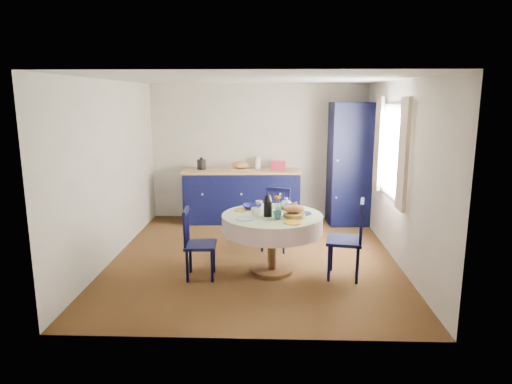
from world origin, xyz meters
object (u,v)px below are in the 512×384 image
chair_left (197,243)px  chair_right (348,239)px  cobalt_bowl (252,207)px  kitchen_counter (242,195)px  mug_c (292,206)px  dining_table (273,224)px  mug_b (277,215)px  mug_a (255,211)px  mug_d (259,204)px  pantry_cabinet (351,164)px  chair_far (276,219)px

chair_left → chair_right: (1.91, 0.06, 0.06)m
chair_left → cobalt_bowl: chair_left is taller
kitchen_counter → chair_left: 2.74m
kitchen_counter → mug_c: (0.83, -2.23, 0.34)m
dining_table → cobalt_bowl: 0.42m
mug_b → mug_c: 0.54m
mug_a → mug_d: mug_a is taller
pantry_cabinet → mug_b: 2.97m
chair_right → cobalt_bowl: size_ratio=3.91×
pantry_cabinet → chair_far: (-1.34, -1.46, -0.62)m
chair_right → cobalt_bowl: 1.34m
pantry_cabinet → dining_table: bearing=-124.2°
mug_b → dining_table: bearing=104.8°
chair_far → mug_d: size_ratio=9.31×
chair_far → mug_c: size_ratio=7.79×
pantry_cabinet → chair_right: 2.66m
mug_a → cobalt_bowl: 0.30m
chair_far → mug_c: 0.80m
kitchen_counter → dining_table: size_ratio=1.69×
chair_far → chair_left: bearing=-116.8°
pantry_cabinet → chair_far: pantry_cabinet is taller
kitchen_counter → chair_far: (0.62, -1.55, -0.03)m
pantry_cabinet → dining_table: size_ratio=1.68×
pantry_cabinet → chair_right: bearing=-104.0°
pantry_cabinet → mug_a: 2.94m
pantry_cabinet → mug_a: bearing=-127.8°
chair_left → cobalt_bowl: (0.67, 0.47, 0.36)m
cobalt_bowl → pantry_cabinet: bearing=52.1°
pantry_cabinet → dining_table: 2.83m
dining_table → mug_c: (0.26, 0.28, 0.17)m
cobalt_bowl → mug_c: bearing=0.7°
mug_d → cobalt_bowl: mug_d is taller
kitchen_counter → pantry_cabinet: (1.96, -0.09, 0.59)m
chair_far → cobalt_bowl: 0.84m
mug_b → cobalt_bowl: (-0.34, 0.49, -0.02)m
chair_right → mug_c: (-0.69, 0.42, 0.32)m
mug_b → chair_right: bearing=4.9°
chair_far → mug_a: (-0.28, -0.98, 0.37)m
dining_table → mug_c: bearing=46.7°
dining_table → chair_right: (0.95, -0.14, -0.15)m
mug_b → mug_c: (0.21, 0.50, -0.01)m
dining_table → mug_c: dining_table is taller
kitchen_counter → mug_d: (0.38, -2.13, 0.34)m
mug_a → pantry_cabinet: bearing=56.5°
mug_a → cobalt_bowl: (-0.06, 0.29, -0.01)m
dining_table → chair_left: (-0.95, -0.20, -0.20)m
kitchen_counter → mug_a: size_ratio=18.58×
kitchen_counter → chair_right: 3.06m
mug_b → mug_d: mug_b is taller
chair_far → chair_right: 1.42m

